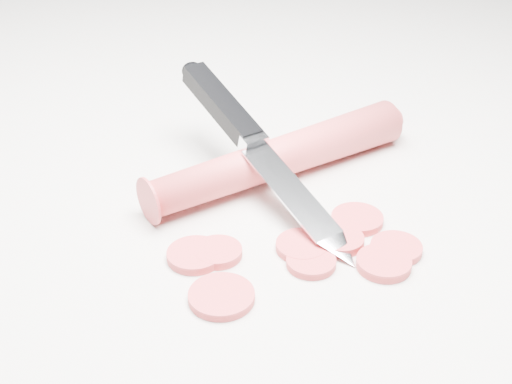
{
  "coord_description": "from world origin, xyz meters",
  "views": [
    {
      "loc": [
        -0.03,
        -0.44,
        0.29
      ],
      "look_at": [
        -0.01,
        -0.01,
        0.02
      ],
      "focal_mm": 50.0,
      "sensor_mm": 36.0,
      "label": 1
    }
  ],
  "objects": [
    {
      "name": "carrot_slice_3",
      "position": [
        0.07,
        -0.07,
        0.0
      ],
      "size": [
        0.04,
        0.04,
        0.01
      ],
      "primitive_type": "cylinder",
      "color": "red",
      "rests_on": "ground"
    },
    {
      "name": "carrot_slice_2",
      "position": [
        0.02,
        -0.07,
        0.0
      ],
      "size": [
        0.03,
        0.03,
        0.01
      ],
      "primitive_type": "cylinder",
      "color": "red",
      "rests_on": "ground"
    },
    {
      "name": "carrot_slice_5",
      "position": [
        -0.04,
        -0.06,
        0.0
      ],
      "size": [
        0.03,
        0.03,
        0.01
      ],
      "primitive_type": "cylinder",
      "color": "red",
      "rests_on": "ground"
    },
    {
      "name": "kitchen_knife",
      "position": [
        -0.01,
        0.02,
        0.04
      ],
      "size": [
        0.14,
        0.2,
        0.07
      ],
      "primitive_type": null,
      "color": "silver",
      "rests_on": "ground"
    },
    {
      "name": "carrot_slice_8",
      "position": [
        0.02,
        -0.05,
        0.0
      ],
      "size": [
        0.04,
        0.04,
        0.01
      ],
      "primitive_type": "cylinder",
      "color": "red",
      "rests_on": "ground"
    },
    {
      "name": "carrot_slice_6",
      "position": [
        0.04,
        -0.05,
        0.0
      ],
      "size": [
        0.03,
        0.03,
        0.01
      ],
      "primitive_type": "cylinder",
      "color": "red",
      "rests_on": "ground"
    },
    {
      "name": "carrot_slice_7",
      "position": [
        0.06,
        -0.02,
        0.0
      ],
      "size": [
        0.04,
        0.04,
        0.01
      ],
      "primitive_type": "cylinder",
      "color": "red",
      "rests_on": "ground"
    },
    {
      "name": "carrot_slice_4",
      "position": [
        0.08,
        -0.06,
        0.0
      ],
      "size": [
        0.03,
        0.03,
        0.01
      ],
      "primitive_type": "cylinder",
      "color": "red",
      "rests_on": "ground"
    },
    {
      "name": "carrot",
      "position": [
        0.01,
        0.04,
        0.02
      ],
      "size": [
        0.21,
        0.14,
        0.03
      ],
      "primitive_type": "cylinder",
      "rotation": [
        1.57,
        0.0,
        -1.02
      ],
      "color": "#D43C41",
      "rests_on": "ground"
    },
    {
      "name": "ground",
      "position": [
        0.0,
        0.0,
        0.0
      ],
      "size": [
        2.4,
        2.4,
        0.0
      ],
      "primitive_type": "plane",
      "color": "silver",
      "rests_on": "ground"
    },
    {
      "name": "carrot_slice_0",
      "position": [
        -0.04,
        -0.1,
        0.0
      ],
      "size": [
        0.04,
        0.04,
        0.01
      ],
      "primitive_type": "cylinder",
      "color": "red",
      "rests_on": "ground"
    },
    {
      "name": "carrot_slice_1",
      "position": [
        -0.05,
        -0.06,
        0.0
      ],
      "size": [
        0.04,
        0.04,
        0.01
      ],
      "primitive_type": "cylinder",
      "color": "red",
      "rests_on": "ground"
    }
  ]
}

